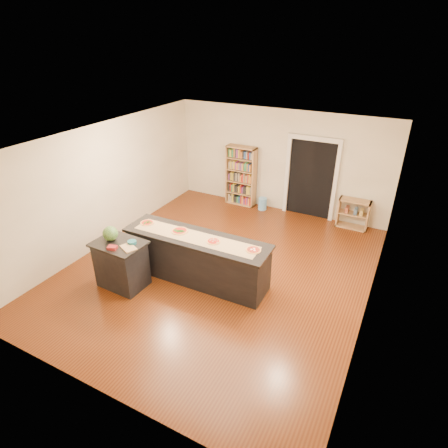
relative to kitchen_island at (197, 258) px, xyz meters
The scene contains 16 objects.
room 1.07m from the kitchen_island, 64.90° to the left, with size 6.00×7.00×2.80m.
doorway 4.21m from the kitchen_island, 73.98° to the left, with size 1.40×0.09×2.21m.
kitchen_island is the anchor object (origin of this frame).
side_counter 1.48m from the kitchen_island, 144.85° to the right, with size 0.98×0.72×0.97m.
bookshelf 3.92m from the kitchen_island, 102.13° to the left, with size 0.86×0.31×1.73m, color tan.
low_shelf 4.49m from the kitchen_island, 58.01° to the left, with size 0.77×0.33×0.77m, color tan.
waste_bin 3.76m from the kitchen_island, 91.44° to the left, with size 0.24×0.24×0.35m, color #65A7E1.
kraft_paper 0.50m from the kitchen_island, 89.27° to the right, with size 2.61×0.47×0.00m, color #99794F.
watermelon 1.74m from the kitchen_island, 149.15° to the right, with size 0.29×0.29×0.29m, color #144214.
cutting_board 1.38m from the kitchen_island, 134.80° to the right, with size 0.33×0.22×0.02m, color tan.
package_red 1.65m from the kitchen_island, 136.81° to the right, with size 0.17×0.12×0.06m, color maroon.
package_teal 1.32m from the kitchen_island, 141.56° to the right, with size 0.17×0.17×0.06m, color #195966.
pizza_a 1.30m from the kitchen_island, behind, with size 0.28×0.28×0.02m.
pizza_b 0.65m from the kitchen_island, behind, with size 0.34×0.34×0.02m.
pizza_c 0.65m from the kitchen_island, ahead, with size 0.28×0.28×0.02m.
pizza_d 1.30m from the kitchen_island, ahead, with size 0.29×0.29×0.02m.
Camera 1 is at (3.18, -5.90, 4.59)m, focal length 30.00 mm.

